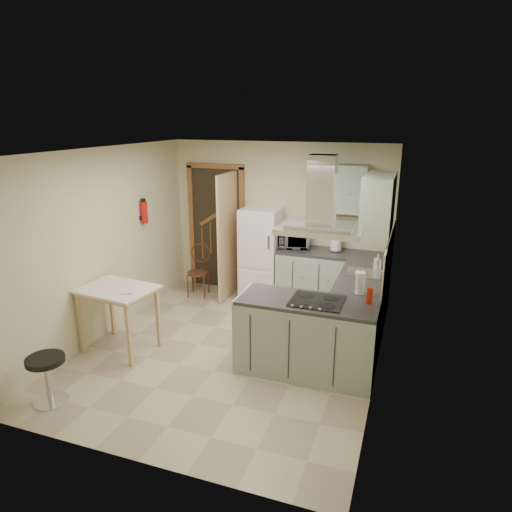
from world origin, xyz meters
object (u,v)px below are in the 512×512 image
at_px(extractor_hood, 320,230).
at_px(drop_leaf_table, 120,319).
at_px(microwave, 294,239).
at_px(peninsula, 307,337).
at_px(bentwood_chair, 198,273).
at_px(stool, 48,380).
at_px(fridge, 262,254).

bearing_deg(extractor_hood, drop_leaf_table, -173.92).
distance_m(extractor_hood, microwave, 2.29).
relative_size(extractor_hood, drop_leaf_table, 1.00).
height_order(peninsula, bentwood_chair, peninsula).
bearing_deg(stool, fridge, 71.35).
height_order(peninsula, microwave, microwave).
relative_size(peninsula, microwave, 3.20).
height_order(extractor_hood, microwave, extractor_hood).
relative_size(bentwood_chair, stool, 1.51).
distance_m(peninsula, extractor_hood, 1.27).
distance_m(fridge, bentwood_chair, 1.11).
bearing_deg(drop_leaf_table, microwave, 60.72).
relative_size(drop_leaf_table, bentwood_chair, 1.14).
bearing_deg(fridge, stool, -108.65).
bearing_deg(stool, microwave, 64.31).
xyz_separation_m(stool, microwave, (1.68, 3.50, 0.77)).
height_order(peninsula, stool, peninsula).
xyz_separation_m(peninsula, extractor_hood, (0.10, 0.00, 1.27)).
height_order(fridge, stool, fridge).
height_order(extractor_hood, bentwood_chair, extractor_hood).
relative_size(fridge, stool, 2.88).
xyz_separation_m(drop_leaf_table, microwave, (1.65, 2.29, 0.61)).
xyz_separation_m(extractor_hood, stool, (-2.49, -1.47, -1.46)).
xyz_separation_m(bentwood_chair, stool, (-0.14, -3.21, -0.13)).
bearing_deg(peninsula, drop_leaf_table, -173.66).
bearing_deg(extractor_hood, bentwood_chair, 143.53).
bearing_deg(drop_leaf_table, peninsula, 12.85).
bearing_deg(stool, extractor_hood, 30.56).
bearing_deg(stool, peninsula, 31.59).
height_order(drop_leaf_table, stool, drop_leaf_table).
bearing_deg(fridge, bentwood_chair, -166.69).
relative_size(extractor_hood, bentwood_chair, 1.14).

